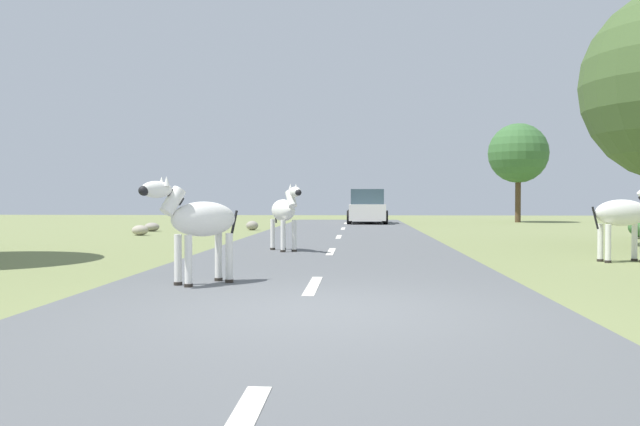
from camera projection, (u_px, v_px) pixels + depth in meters
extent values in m
plane|color=olive|center=(318.00, 314.00, 7.21)|extent=(90.00, 90.00, 0.00)
cube|color=#56595B|center=(301.00, 312.00, 7.23)|extent=(6.00, 64.00, 0.05)
cube|color=silver|center=(313.00, 285.00, 9.22)|extent=(0.16, 2.00, 0.01)
cube|color=silver|center=(331.00, 252.00, 15.21)|extent=(0.16, 2.00, 0.01)
cube|color=silver|center=(339.00, 237.00, 21.20)|extent=(0.16, 2.00, 0.01)
cube|color=silver|center=(343.00, 229.00, 27.19)|extent=(0.16, 2.00, 0.01)
cube|color=silver|center=(346.00, 223.00, 33.17)|extent=(0.16, 2.00, 0.01)
ellipsoid|color=silver|center=(283.00, 210.00, 15.47)|extent=(0.89, 1.18, 0.52)
cylinder|color=silver|center=(283.00, 236.00, 15.10)|extent=(0.15, 0.15, 0.75)
cylinder|color=#28231E|center=(283.00, 251.00, 15.10)|extent=(0.17, 0.17, 0.05)
cylinder|color=silver|center=(294.00, 236.00, 15.21)|extent=(0.15, 0.15, 0.75)
cylinder|color=#28231E|center=(294.00, 251.00, 15.21)|extent=(0.17, 0.17, 0.05)
cylinder|color=silver|center=(273.00, 234.00, 15.75)|extent=(0.15, 0.15, 0.75)
cylinder|color=#28231E|center=(273.00, 249.00, 15.76)|extent=(0.17, 0.17, 0.05)
cylinder|color=silver|center=(283.00, 234.00, 15.86)|extent=(0.15, 0.15, 0.75)
cylinder|color=#28231E|center=(283.00, 248.00, 15.87)|extent=(0.17, 0.17, 0.05)
cylinder|color=silver|center=(291.00, 199.00, 14.98)|extent=(0.36, 0.44, 0.44)
cube|color=black|center=(291.00, 195.00, 14.98)|extent=(0.20, 0.34, 0.30)
ellipsoid|color=silver|center=(295.00, 192.00, 14.74)|extent=(0.40, 0.52, 0.24)
ellipsoid|color=black|center=(298.00, 193.00, 14.57)|extent=(0.20, 0.21, 0.14)
cone|color=silver|center=(290.00, 187.00, 14.82)|extent=(0.12, 0.12, 0.14)
cone|color=silver|center=(296.00, 187.00, 14.88)|extent=(0.12, 0.12, 0.14)
cylinder|color=black|center=(275.00, 214.00, 15.97)|extent=(0.11, 0.16, 0.44)
ellipsoid|color=silver|center=(204.00, 219.00, 9.40)|extent=(1.04, 1.08, 0.50)
cylinder|color=silver|center=(178.00, 260.00, 9.26)|extent=(0.15, 0.15, 0.73)
cylinder|color=#28231E|center=(178.00, 283.00, 9.27)|extent=(0.17, 0.17, 0.05)
cylinder|color=silver|center=(188.00, 261.00, 9.07)|extent=(0.15, 0.15, 0.73)
cylinder|color=#28231E|center=(189.00, 285.00, 9.08)|extent=(0.17, 0.17, 0.05)
cylinder|color=silver|center=(218.00, 257.00, 9.75)|extent=(0.15, 0.15, 0.73)
cylinder|color=#28231E|center=(219.00, 279.00, 9.76)|extent=(0.17, 0.17, 0.05)
cylinder|color=silver|center=(229.00, 258.00, 9.55)|extent=(0.15, 0.15, 0.73)
cylinder|color=#28231E|center=(229.00, 281.00, 9.56)|extent=(0.17, 0.17, 0.05)
cylinder|color=silver|center=(173.00, 201.00, 9.04)|extent=(0.40, 0.41, 0.43)
cube|color=black|center=(173.00, 195.00, 9.03)|extent=(0.27, 0.29, 0.30)
ellipsoid|color=silver|center=(157.00, 189.00, 8.86)|extent=(0.46, 0.47, 0.23)
ellipsoid|color=black|center=(144.00, 191.00, 8.73)|extent=(0.21, 0.21, 0.14)
cone|color=silver|center=(162.00, 181.00, 8.99)|extent=(0.12, 0.12, 0.14)
cone|color=silver|center=(167.00, 181.00, 8.89)|extent=(0.12, 0.12, 0.14)
cylinder|color=black|center=(234.00, 225.00, 9.77)|extent=(0.13, 0.14, 0.43)
ellipsoid|color=silver|center=(622.00, 213.00, 13.20)|extent=(1.20, 0.64, 0.54)
cylinder|color=silver|center=(634.00, 242.00, 13.40)|extent=(0.13, 0.13, 0.78)
cylinder|color=#28231E|center=(634.00, 260.00, 13.41)|extent=(0.15, 0.15, 0.05)
cylinder|color=silver|center=(608.00, 244.00, 13.03)|extent=(0.13, 0.13, 0.78)
cylinder|color=#28231E|center=(608.00, 262.00, 13.04)|extent=(0.15, 0.15, 0.05)
cylinder|color=silver|center=(600.00, 243.00, 13.32)|extent=(0.13, 0.13, 0.78)
cylinder|color=#28231E|center=(600.00, 260.00, 13.33)|extent=(0.15, 0.15, 0.05)
cylinder|color=black|center=(595.00, 218.00, 13.14)|extent=(0.17, 0.07, 0.46)
cube|color=white|center=(367.00, 212.00, 33.40)|extent=(1.82, 4.21, 0.80)
cube|color=#334751|center=(367.00, 197.00, 33.18)|extent=(1.65, 2.21, 0.76)
cube|color=black|center=(367.00, 216.00, 35.56)|extent=(1.71, 0.17, 0.24)
cylinder|color=black|center=(384.00, 216.00, 34.69)|extent=(0.22, 0.68, 0.68)
cylinder|color=black|center=(350.00, 216.00, 34.81)|extent=(0.22, 0.68, 0.68)
cylinder|color=black|center=(386.00, 217.00, 32.00)|extent=(0.22, 0.68, 0.68)
cylinder|color=black|center=(349.00, 217.00, 32.11)|extent=(0.22, 0.68, 0.68)
cylinder|color=#4C3823|center=(518.00, 200.00, 36.03)|extent=(0.31, 0.31, 2.53)
sphere|color=#386633|center=(518.00, 153.00, 35.98)|extent=(3.30, 3.30, 3.30)
ellipsoid|color=gray|center=(152.00, 227.00, 25.95)|extent=(0.59, 0.61, 0.35)
ellipsoid|color=#A89E8C|center=(140.00, 230.00, 22.98)|extent=(0.58, 0.49, 0.36)
ellipsoid|color=gray|center=(252.00, 226.00, 26.89)|extent=(0.50, 0.46, 0.38)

